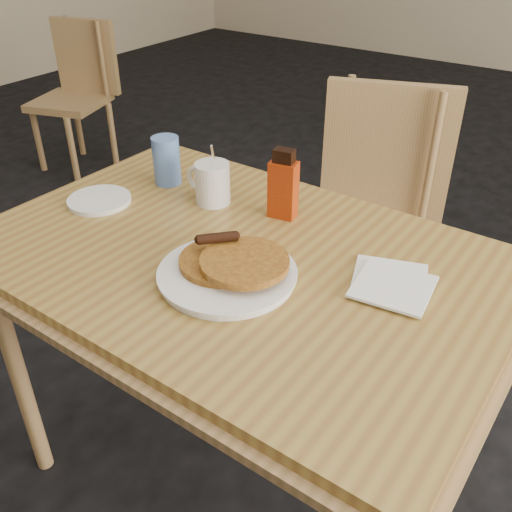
{
  "coord_description": "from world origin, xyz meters",
  "views": [
    {
      "loc": [
        0.58,
        -0.76,
        1.41
      ],
      "look_at": [
        0.04,
        0.03,
        0.79
      ],
      "focal_mm": 40.0,
      "sensor_mm": 36.0,
      "label": 1
    }
  ],
  "objects_px": {
    "chair_wall_extra": "(78,83)",
    "syrup_bottle": "(283,186)",
    "chair_main_far": "(370,204)",
    "blue_tumbler": "(167,160)",
    "main_table": "(237,268)",
    "coffee_mug": "(212,182)",
    "pancake_plate": "(229,269)"
  },
  "relations": [
    {
      "from": "chair_wall_extra",
      "to": "pancake_plate",
      "type": "relative_size",
      "value": 2.92
    },
    {
      "from": "chair_main_far",
      "to": "pancake_plate",
      "type": "relative_size",
      "value": 3.26
    },
    {
      "from": "chair_wall_extra",
      "to": "syrup_bottle",
      "type": "xyz_separation_m",
      "value": [
        2.05,
        -1.08,
        0.34
      ]
    },
    {
      "from": "pancake_plate",
      "to": "syrup_bottle",
      "type": "bearing_deg",
      "value": 100.19
    },
    {
      "from": "blue_tumbler",
      "to": "syrup_bottle",
      "type": "bearing_deg",
      "value": 2.46
    },
    {
      "from": "chair_wall_extra",
      "to": "blue_tumbler",
      "type": "distance_m",
      "value": 2.05
    },
    {
      "from": "chair_main_far",
      "to": "blue_tumbler",
      "type": "distance_m",
      "value": 0.71
    },
    {
      "from": "chair_wall_extra",
      "to": "syrup_bottle",
      "type": "distance_m",
      "value": 2.34
    },
    {
      "from": "syrup_bottle",
      "to": "blue_tumbler",
      "type": "relative_size",
      "value": 1.35
    },
    {
      "from": "chair_wall_extra",
      "to": "blue_tumbler",
      "type": "height_order",
      "value": "blue_tumbler"
    },
    {
      "from": "chair_main_far",
      "to": "syrup_bottle",
      "type": "height_order",
      "value": "syrup_bottle"
    },
    {
      "from": "syrup_bottle",
      "to": "blue_tumbler",
      "type": "bearing_deg",
      "value": 173.05
    },
    {
      "from": "syrup_bottle",
      "to": "blue_tumbler",
      "type": "distance_m",
      "value": 0.35
    },
    {
      "from": "coffee_mug",
      "to": "blue_tumbler",
      "type": "distance_m",
      "value": 0.17
    },
    {
      "from": "main_table",
      "to": "syrup_bottle",
      "type": "bearing_deg",
      "value": 91.47
    },
    {
      "from": "coffee_mug",
      "to": "blue_tumbler",
      "type": "height_order",
      "value": "coffee_mug"
    },
    {
      "from": "syrup_bottle",
      "to": "chair_wall_extra",
      "type": "bearing_deg",
      "value": 142.85
    },
    {
      "from": "main_table",
      "to": "pancake_plate",
      "type": "distance_m",
      "value": 0.12
    },
    {
      "from": "chair_main_far",
      "to": "pancake_plate",
      "type": "bearing_deg",
      "value": -105.33
    },
    {
      "from": "chair_main_far",
      "to": "coffee_mug",
      "type": "xyz_separation_m",
      "value": [
        -0.18,
        -0.59,
        0.26
      ]
    },
    {
      "from": "chair_main_far",
      "to": "pancake_plate",
      "type": "height_order",
      "value": "chair_main_far"
    },
    {
      "from": "chair_wall_extra",
      "to": "coffee_mug",
      "type": "relative_size",
      "value": 5.07
    },
    {
      "from": "chair_wall_extra",
      "to": "blue_tumbler",
      "type": "bearing_deg",
      "value": -50.74
    },
    {
      "from": "chair_main_far",
      "to": "chair_wall_extra",
      "type": "xyz_separation_m",
      "value": [
        -2.05,
        0.53,
        -0.06
      ]
    },
    {
      "from": "chair_wall_extra",
      "to": "syrup_bottle",
      "type": "height_order",
      "value": "syrup_bottle"
    },
    {
      "from": "main_table",
      "to": "chair_wall_extra",
      "type": "distance_m",
      "value": 2.43
    },
    {
      "from": "main_table",
      "to": "blue_tumbler",
      "type": "xyz_separation_m",
      "value": [
        -0.36,
        0.18,
        0.11
      ]
    },
    {
      "from": "chair_main_far",
      "to": "blue_tumbler",
      "type": "bearing_deg",
      "value": -140.64
    },
    {
      "from": "main_table",
      "to": "coffee_mug",
      "type": "relative_size",
      "value": 7.38
    },
    {
      "from": "chair_wall_extra",
      "to": "coffee_mug",
      "type": "distance_m",
      "value": 2.2
    },
    {
      "from": "pancake_plate",
      "to": "blue_tumbler",
      "type": "height_order",
      "value": "blue_tumbler"
    },
    {
      "from": "pancake_plate",
      "to": "coffee_mug",
      "type": "relative_size",
      "value": 1.74
    }
  ]
}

